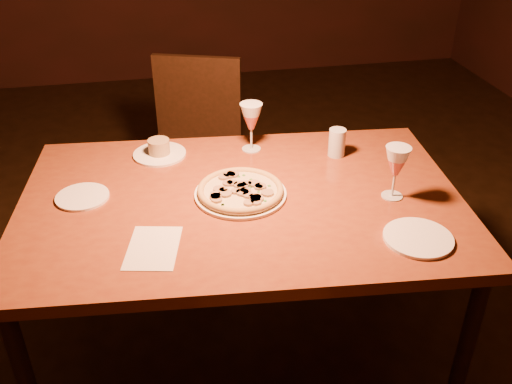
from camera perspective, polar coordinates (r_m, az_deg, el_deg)
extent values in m
plane|color=#311D10|center=(2.57, -5.71, -15.97)|extent=(7.00, 7.00, 0.00)
cube|color=brown|center=(2.01, -1.47, -1.09)|extent=(1.63, 1.13, 0.04)
cylinder|color=black|center=(2.66, -17.54, -4.47)|extent=(0.06, 0.06, 0.78)
cylinder|color=black|center=(2.12, 19.89, -15.72)|extent=(0.06, 0.06, 0.78)
cylinder|color=black|center=(2.72, 12.85, -2.73)|extent=(0.06, 0.06, 0.78)
cube|color=black|center=(2.99, -6.53, 3.60)|extent=(0.59, 0.59, 0.04)
cube|color=black|center=(3.08, -5.85, 9.46)|extent=(0.45, 0.18, 0.44)
cylinder|color=black|center=(3.02, -10.53, -2.22)|extent=(0.04, 0.04, 0.48)
cylinder|color=black|center=(3.32, -8.65, 1.32)|extent=(0.04, 0.04, 0.48)
cylinder|color=black|center=(2.93, -3.52, -2.82)|extent=(0.04, 0.04, 0.48)
cylinder|color=black|center=(3.24, -2.26, 0.87)|extent=(0.04, 0.04, 0.48)
cylinder|color=white|center=(2.01, -1.56, -0.21)|extent=(0.32, 0.32, 0.01)
cylinder|color=#CAB88B|center=(2.00, -1.56, 0.08)|extent=(0.29, 0.29, 0.01)
torus|color=tan|center=(2.00, -1.57, 0.23)|extent=(0.30, 0.30, 0.02)
cylinder|color=white|center=(2.30, -9.61, 3.76)|extent=(0.21, 0.21, 0.01)
cylinder|color=#9F825B|center=(2.29, -9.69, 4.50)|extent=(0.09, 0.09, 0.06)
cylinder|color=silver|center=(2.27, 8.10, 4.92)|extent=(0.07, 0.07, 0.11)
cylinder|color=white|center=(2.08, -16.97, -0.47)|extent=(0.19, 0.19, 0.01)
cylinder|color=white|center=(1.86, 15.91, -4.45)|extent=(0.22, 0.22, 0.01)
cube|color=silver|center=(1.78, -10.25, -5.50)|extent=(0.20, 0.25, 0.00)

